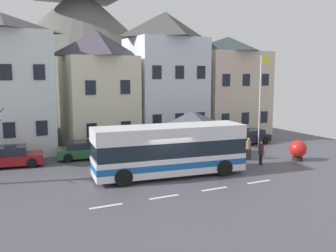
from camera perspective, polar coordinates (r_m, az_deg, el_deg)
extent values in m
cube|color=#4B4A55|center=(22.22, -0.24, -8.13)|extent=(40.00, 60.00, 0.06)
cube|color=silver|center=(18.16, -9.37, -11.88)|extent=(1.60, 0.20, 0.01)
cube|color=silver|center=(19.17, -0.60, -10.68)|extent=(1.60, 0.20, 0.01)
cube|color=silver|center=(20.58, 7.06, -9.42)|extent=(1.60, 0.20, 0.01)
cube|color=silver|center=(22.30, 13.60, -8.21)|extent=(1.60, 0.20, 0.01)
cube|color=silver|center=(31.26, -23.49, 4.54)|extent=(6.55, 5.97, 9.22)
pyramid|color=#494446|center=(31.45, -24.04, 14.22)|extent=(6.55, 5.97, 1.39)
cube|color=black|center=(28.49, -22.92, -0.57)|extent=(0.80, 0.06, 1.10)
cube|color=black|center=(28.68, -18.57, -0.30)|extent=(0.80, 0.06, 1.10)
cube|color=black|center=(28.22, -23.37, 7.50)|extent=(0.80, 0.06, 1.10)
cube|color=black|center=(28.41, -18.93, 7.72)|extent=(0.80, 0.06, 1.10)
cube|color=beige|center=(32.38, -10.50, 3.65)|extent=(5.55, 5.79, 7.51)
pyramid|color=#3E3843|center=(32.38, -10.72, 12.18)|extent=(5.55, 5.79, 2.13)
cube|color=black|center=(29.43, -11.46, -0.65)|extent=(0.80, 0.06, 1.10)
cube|color=black|center=(30.24, -6.37, -0.30)|extent=(0.80, 0.06, 1.10)
cube|color=black|center=(29.13, -11.64, 5.72)|extent=(0.80, 0.06, 1.10)
cube|color=black|center=(29.94, -6.47, 5.89)|extent=(0.80, 0.06, 1.10)
cube|color=silver|center=(34.41, -0.41, 5.46)|extent=(6.29, 5.54, 9.22)
pyramid|color=#42423F|center=(34.64, -0.42, 15.04)|extent=(6.29, 5.54, 2.31)
cube|color=black|center=(31.20, -1.64, 0.76)|extent=(0.80, 0.06, 1.10)
cube|color=black|center=(32.12, 1.76, 0.97)|extent=(0.80, 0.06, 1.10)
cube|color=black|center=(33.15, 4.97, 1.16)|extent=(0.80, 0.06, 1.10)
cube|color=black|center=(30.95, -1.67, 8.14)|extent=(0.80, 0.06, 1.10)
cube|color=black|center=(31.88, 1.79, 8.14)|extent=(0.80, 0.06, 1.10)
cube|color=black|center=(32.91, 5.05, 8.11)|extent=(0.80, 0.06, 1.10)
cube|color=beige|center=(38.14, 8.96, 4.85)|extent=(6.69, 5.95, 8.20)
pyramid|color=#2B3439|center=(38.19, 9.12, 12.10)|extent=(6.69, 5.95, 1.47)
cube|color=black|center=(34.60, 8.71, 0.98)|extent=(0.80, 0.06, 1.10)
cube|color=black|center=(35.91, 11.64, 1.16)|extent=(0.80, 0.06, 1.10)
cube|color=black|center=(37.32, 14.35, 1.33)|extent=(0.80, 0.06, 1.10)
cube|color=black|center=(34.35, 8.84, 6.89)|extent=(0.80, 0.06, 1.10)
cube|color=black|center=(35.67, 11.80, 6.85)|extent=(0.80, 0.06, 1.10)
cube|color=black|center=(37.08, 14.54, 6.81)|extent=(0.80, 0.06, 1.10)
cone|color=#5C5D57|center=(52.11, -12.96, 10.59)|extent=(38.75, 38.75, 17.32)
cube|color=white|center=(22.70, 0.20, -5.65)|extent=(9.31, 3.39, 1.07)
cube|color=#1959A5|center=(22.69, 0.20, -5.52)|extent=(9.33, 3.42, 0.36)
cube|color=#19232D|center=(22.49, 0.21, -3.22)|extent=(9.20, 3.34, 0.90)
cube|color=white|center=(22.34, 0.21, -1.03)|extent=(9.31, 3.39, 0.84)
cube|color=#19232D|center=(24.41, 10.34, -2.46)|extent=(0.28, 2.02, 0.86)
cylinder|color=black|center=(24.99, 5.99, -5.09)|extent=(1.02, 0.39, 1.00)
cylinder|color=black|center=(22.98, 8.52, -6.30)|extent=(1.02, 0.39, 1.00)
cylinder|color=black|center=(23.04, -8.09, -6.26)|extent=(1.02, 0.39, 1.00)
cylinder|color=black|center=(20.85, -6.77, -7.76)|extent=(1.02, 0.39, 1.00)
cylinder|color=#473D33|center=(28.54, -0.95, -1.96)|extent=(0.14, 0.14, 2.40)
cylinder|color=#473D33|center=(30.07, 4.75, -1.48)|extent=(0.14, 0.14, 2.40)
cylinder|color=#473D33|center=(25.64, 2.19, -3.11)|extent=(0.14, 0.14, 2.40)
cylinder|color=#473D33|center=(27.34, 8.30, -2.49)|extent=(0.14, 0.14, 2.40)
pyramid|color=#4A4C5A|center=(27.60, 3.60, 1.26)|extent=(3.60, 3.60, 1.02)
cube|color=black|center=(33.67, 11.86, -1.84)|extent=(4.15, 2.06, 0.60)
cube|color=#1E232D|center=(33.72, 12.15, -0.93)|extent=(2.52, 1.74, 0.45)
cylinder|color=black|center=(32.18, 11.08, -2.56)|extent=(0.65, 0.24, 0.64)
cylinder|color=black|center=(33.50, 9.15, -2.10)|extent=(0.65, 0.24, 0.64)
cylinder|color=black|center=(33.96, 14.52, -2.12)|extent=(0.65, 0.24, 0.64)
cylinder|color=black|center=(35.21, 12.56, -1.70)|extent=(0.65, 0.24, 0.64)
cube|color=maroon|center=(27.12, -22.81, -4.65)|extent=(4.39, 2.35, 0.63)
cube|color=#1E232D|center=(27.02, -23.32, -3.44)|extent=(2.70, 1.90, 0.56)
cylinder|color=black|center=(27.91, -19.82, -4.52)|extent=(0.66, 0.28, 0.64)
cylinder|color=black|center=(26.24, -19.91, -5.30)|extent=(0.66, 0.28, 0.64)
cube|color=#295A33|center=(27.94, -12.20, -3.83)|extent=(4.33, 2.36, 0.64)
cube|color=#1E232D|center=(27.82, -12.66, -2.74)|extent=(2.67, 1.91, 0.46)
cylinder|color=black|center=(28.97, -9.69, -3.70)|extent=(0.66, 0.29, 0.64)
cylinder|color=black|center=(27.31, -9.16, -4.41)|extent=(0.66, 0.29, 0.64)
cylinder|color=black|center=(28.72, -15.07, -3.97)|extent=(0.66, 0.29, 0.64)
cylinder|color=black|center=(27.05, -14.88, -4.70)|extent=(0.66, 0.29, 0.64)
cube|color=maroon|center=(29.91, 2.83, -2.86)|extent=(4.03, 2.15, 0.65)
cube|color=#1E232D|center=(29.91, 3.14, -1.67)|extent=(2.47, 1.77, 0.58)
cylinder|color=black|center=(28.57, 1.69, -3.76)|extent=(0.66, 0.27, 0.64)
cylinder|color=black|center=(29.93, -0.09, -3.21)|extent=(0.66, 0.27, 0.64)
cylinder|color=black|center=(30.04, 5.74, -3.21)|extent=(0.66, 0.27, 0.64)
cylinder|color=black|center=(31.34, 3.87, -2.72)|extent=(0.66, 0.27, 0.64)
cylinder|color=black|center=(26.44, 13.81, -4.79)|extent=(0.15, 0.15, 0.78)
cylinder|color=black|center=(26.24, 13.91, -4.90)|extent=(0.15, 0.15, 0.78)
cylinder|color=#512323|center=(26.20, 13.91, -3.42)|extent=(0.35, 0.35, 0.65)
sphere|color=#9E7A60|center=(26.12, 13.94, -2.51)|extent=(0.20, 0.20, 0.20)
cylinder|color=#38332D|center=(27.93, 10.19, -4.08)|extent=(0.17, 0.17, 0.71)
cylinder|color=#38332D|center=(28.09, 10.47, -4.02)|extent=(0.17, 0.17, 0.71)
cylinder|color=#512323|center=(27.89, 10.36, -2.85)|extent=(0.35, 0.35, 0.58)
sphere|color=tan|center=(27.82, 10.38, -2.03)|extent=(0.23, 0.23, 0.23)
cylinder|color=#38332D|center=(27.60, 11.84, -4.15)|extent=(0.17, 0.17, 0.82)
cylinder|color=#38332D|center=(27.64, 12.28, -4.15)|extent=(0.17, 0.17, 0.82)
cylinder|color=#7F6B56|center=(27.49, 12.10, -2.82)|extent=(0.35, 0.35, 0.59)
sphere|color=#9E7A60|center=(27.42, 12.12, -2.00)|extent=(0.21, 0.21, 0.21)
cylinder|color=#2D2D38|center=(26.16, 6.11, -4.82)|extent=(0.16, 0.16, 0.72)
cylinder|color=#2D2D38|center=(26.12, 6.56, -4.84)|extent=(0.16, 0.16, 0.72)
cylinder|color=black|center=(26.00, 6.36, -3.43)|extent=(0.33, 0.33, 0.69)
sphere|color=tan|center=(25.92, 6.37, -2.45)|extent=(0.21, 0.21, 0.21)
cube|color=brown|center=(28.58, -0.81, -3.48)|extent=(1.48, 0.45, 0.08)
cube|color=brown|center=(28.74, -1.01, -2.97)|extent=(1.48, 0.06, 0.40)
cube|color=#2D2D33|center=(28.36, -2.02, -4.04)|extent=(0.08, 0.36, 0.45)
cube|color=#2D2D33|center=(28.91, 0.37, -3.80)|extent=(0.08, 0.36, 0.45)
cylinder|color=silver|center=(32.77, 13.73, 3.68)|extent=(0.10, 0.10, 7.59)
cube|color=yellow|center=(32.99, 14.54, 9.67)|extent=(0.90, 0.03, 0.56)
cylinder|color=black|center=(28.27, 19.01, -4.73)|extent=(0.73, 0.73, 0.25)
sphere|color=red|center=(28.12, 19.08, -3.27)|extent=(1.21, 1.21, 1.21)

